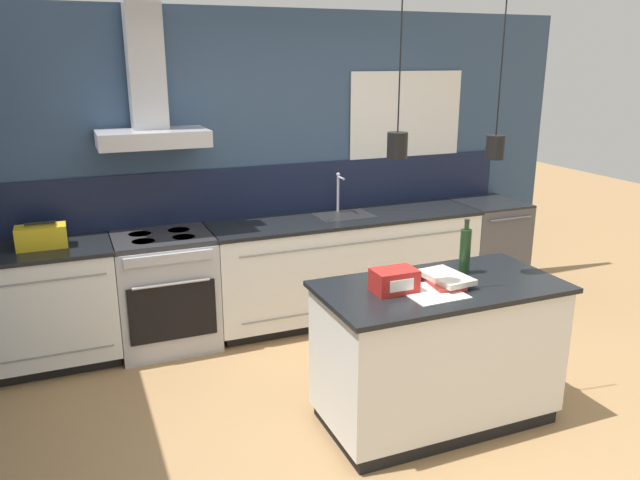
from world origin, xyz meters
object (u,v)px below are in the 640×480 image
at_px(dishwasher, 485,248).
at_px(bottle_on_island, 465,250).
at_px(yellow_toolbox, 41,237).
at_px(oven_range, 166,291).
at_px(book_stack, 444,279).
at_px(red_supply_box, 394,281).

distance_m(dishwasher, bottle_on_island, 2.23).
bearing_deg(yellow_toolbox, oven_range, -0.30).
bearing_deg(book_stack, bottle_on_island, 28.01).
height_order(oven_range, book_stack, book_stack).
distance_m(bottle_on_island, red_supply_box, 0.58).
bearing_deg(bottle_on_island, red_supply_box, -168.54).
distance_m(book_stack, yellow_toolbox, 2.83).
bearing_deg(bottle_on_island, yellow_toolbox, 146.78).
bearing_deg(book_stack, oven_range, 129.13).
relative_size(red_supply_box, yellow_toolbox, 0.75).
height_order(oven_range, bottle_on_island, bottle_on_island).
bearing_deg(book_stack, yellow_toolbox, 142.31).
bearing_deg(dishwasher, oven_range, -179.92).
relative_size(oven_range, bottle_on_island, 2.59).
height_order(dishwasher, book_stack, book_stack).
bearing_deg(red_supply_box, oven_range, 121.75).
bearing_deg(yellow_toolbox, book_stack, -37.69).
relative_size(bottle_on_island, yellow_toolbox, 1.03).
distance_m(dishwasher, book_stack, 2.43).
relative_size(dishwasher, book_stack, 2.53).
distance_m(bottle_on_island, book_stack, 0.28).
bearing_deg(red_supply_box, book_stack, -0.78).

